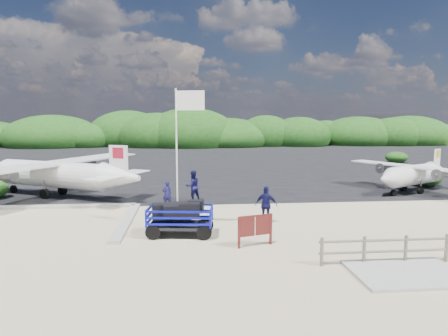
% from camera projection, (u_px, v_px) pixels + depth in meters
% --- Properties ---
extents(ground, '(160.00, 160.00, 0.00)m').
position_uv_depth(ground, '(221.00, 228.00, 18.31)').
color(ground, beige).
extents(asphalt_apron, '(90.00, 50.00, 0.04)m').
position_uv_depth(asphalt_apron, '(200.00, 160.00, 47.94)').
color(asphalt_apron, '#B2B2B2').
rests_on(asphalt_apron, ground).
extents(lagoon, '(9.00, 7.00, 0.40)m').
position_uv_depth(lagoon, '(30.00, 224.00, 18.96)').
color(lagoon, '#B2B2B2').
rests_on(lagoon, ground).
extents(walkway_pad, '(3.50, 2.50, 0.10)m').
position_uv_depth(walkway_pad, '(407.00, 275.00, 12.89)').
color(walkway_pad, '#B2B2B2').
rests_on(walkway_pad, ground).
extents(vegetation_band, '(124.00, 8.00, 4.40)m').
position_uv_depth(vegetation_band, '(195.00, 145.00, 72.63)').
color(vegetation_band, '#B2B2B2').
rests_on(vegetation_band, ground).
extents(fence, '(6.40, 2.00, 1.10)m').
position_uv_depth(fence, '(405.00, 263.00, 13.92)').
color(fence, '#B2B2B2').
rests_on(fence, ground).
extents(baggage_cart, '(3.17, 2.06, 1.49)m').
position_uv_depth(baggage_cart, '(181.00, 235.00, 17.19)').
color(baggage_cart, '#0B12B1').
rests_on(baggage_cart, ground).
extents(flagpole, '(1.35, 0.83, 6.30)m').
position_uv_depth(flagpole, '(178.00, 231.00, 17.88)').
color(flagpole, white).
rests_on(flagpole, ground).
extents(signboard, '(1.55, 0.59, 1.29)m').
position_uv_depth(signboard, '(255.00, 246.00, 15.74)').
color(signboard, maroon).
rests_on(signboard, ground).
extents(crew_a, '(0.63, 0.52, 1.48)m').
position_uv_depth(crew_a, '(167.00, 194.00, 22.59)').
color(crew_a, '#121142').
rests_on(crew_a, ground).
extents(crew_b, '(1.14, 1.04, 1.90)m').
position_uv_depth(crew_b, '(193.00, 186.00, 24.01)').
color(crew_b, '#121142').
rests_on(crew_b, ground).
extents(crew_c, '(1.15, 0.79, 1.81)m').
position_uv_depth(crew_c, '(266.00, 205.00, 19.04)').
color(crew_c, '#121142').
rests_on(crew_c, ground).
extents(aircraft_large, '(19.74, 19.74, 4.38)m').
position_uv_depth(aircraft_large, '(308.00, 164.00, 43.52)').
color(aircraft_large, '#B2B2B2').
rests_on(aircraft_large, ground).
extents(aircraft_small, '(10.23, 10.23, 2.71)m').
position_uv_depth(aircraft_small, '(135.00, 160.00, 47.26)').
color(aircraft_small, '#B2B2B2').
rests_on(aircraft_small, ground).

